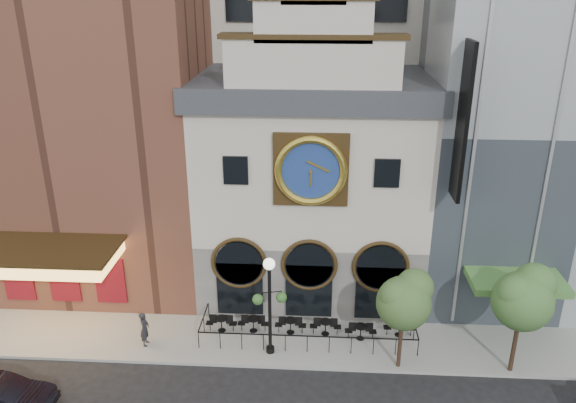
% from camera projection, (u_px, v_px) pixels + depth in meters
% --- Properties ---
extents(ground, '(120.00, 120.00, 0.00)m').
position_uv_depth(ground, '(306.00, 370.00, 26.17)').
color(ground, black).
rests_on(ground, ground).
extents(sidewalk, '(44.00, 5.00, 0.15)m').
position_uv_depth(sidewalk, '(308.00, 337.00, 28.46)').
color(sidewalk, gray).
rests_on(sidewalk, ground).
extents(clock_building, '(12.60, 8.78, 18.65)m').
position_uv_depth(clock_building, '(312.00, 179.00, 30.94)').
color(clock_building, '#605E5B').
rests_on(clock_building, ground).
extents(theater_building, '(14.00, 15.60, 25.00)m').
position_uv_depth(theater_building, '(82.00, 63.00, 31.43)').
color(theater_building, brown).
rests_on(theater_building, ground).
extents(retail_building, '(14.00, 14.40, 20.00)m').
position_uv_depth(retail_building, '(549.00, 112.00, 30.94)').
color(retail_building, gray).
rests_on(retail_building, ground).
extents(cafe_railing, '(10.60, 2.60, 0.90)m').
position_uv_depth(cafe_railing, '(308.00, 328.00, 28.27)').
color(cafe_railing, black).
rests_on(cafe_railing, sidewalk).
extents(bistro_0, '(1.58, 0.68, 0.90)m').
position_uv_depth(bistro_0, '(222.00, 323.00, 28.67)').
color(bistro_0, black).
rests_on(bistro_0, sidewalk).
extents(bistro_1, '(1.58, 0.68, 0.90)m').
position_uv_depth(bistro_1, '(253.00, 323.00, 28.65)').
color(bistro_1, black).
rests_on(bistro_1, sidewalk).
extents(bistro_2, '(1.58, 0.68, 0.90)m').
position_uv_depth(bistro_2, '(291.00, 325.00, 28.51)').
color(bistro_2, black).
rests_on(bistro_2, sidewalk).
extents(bistro_3, '(1.58, 0.68, 0.90)m').
position_uv_depth(bistro_3, '(325.00, 326.00, 28.41)').
color(bistro_3, black).
rests_on(bistro_3, sidewalk).
extents(bistro_4, '(1.58, 0.68, 0.90)m').
position_uv_depth(bistro_4, '(361.00, 331.00, 28.02)').
color(bistro_4, black).
rests_on(bistro_4, sidewalk).
extents(bistro_5, '(1.58, 0.68, 0.90)m').
position_uv_depth(bistro_5, '(399.00, 328.00, 28.31)').
color(bistro_5, black).
rests_on(bistro_5, sidewalk).
extents(car_left, '(4.45, 1.56, 1.47)m').
position_uv_depth(car_left, '(0.00, 396.00, 23.50)').
color(car_left, black).
rests_on(car_left, ground).
extents(pedestrian, '(0.46, 0.67, 1.79)m').
position_uv_depth(pedestrian, '(145.00, 329.00, 27.45)').
color(pedestrian, black).
rests_on(pedestrian, sidewalk).
extents(lamppost, '(1.60, 0.77, 5.09)m').
position_uv_depth(lamppost, '(270.00, 296.00, 26.05)').
color(lamppost, black).
rests_on(lamppost, sidewalk).
extents(tree_left, '(2.55, 2.46, 4.91)m').
position_uv_depth(tree_left, '(405.00, 299.00, 24.94)').
color(tree_left, '#382619').
rests_on(tree_left, sidewalk).
extents(tree_right, '(2.77, 2.67, 5.34)m').
position_uv_depth(tree_right, '(524.00, 296.00, 24.55)').
color(tree_right, '#382619').
rests_on(tree_right, sidewalk).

